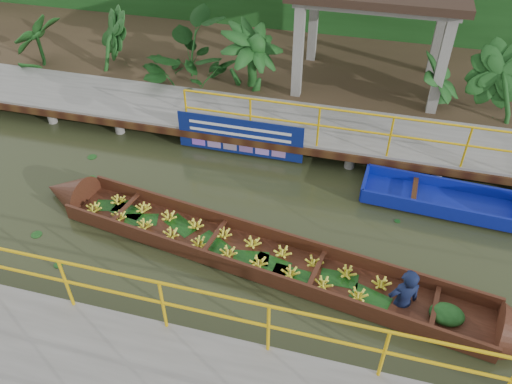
# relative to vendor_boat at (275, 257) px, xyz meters

# --- Properties ---
(ground) EXTENTS (80.00, 80.00, 0.00)m
(ground) POSITION_rel_vendor_boat_xyz_m (-1.99, 0.83, -0.21)
(ground) COLOR #282E17
(ground) RESTS_ON ground
(land_strip) EXTENTS (30.00, 8.00, 0.45)m
(land_strip) POSITION_rel_vendor_boat_xyz_m (-1.99, 8.33, 0.02)
(land_strip) COLOR #36291B
(land_strip) RESTS_ON ground
(far_dock) EXTENTS (16.00, 2.06, 1.66)m
(far_dock) POSITION_rel_vendor_boat_xyz_m (-1.97, 4.26, 0.27)
(far_dock) COLOR slate
(far_dock) RESTS_ON ground
(vendor_boat) EXTENTS (10.46, 2.64, 2.05)m
(vendor_boat) POSITION_rel_vendor_boat_xyz_m (0.00, 0.00, 0.00)
(vendor_boat) COLOR #351A0E
(vendor_boat) RESTS_ON ground
(moored_blue_boat) EXTENTS (3.85, 1.23, 0.90)m
(moored_blue_boat) POSITION_rel_vendor_boat_xyz_m (3.94, 2.55, -0.05)
(moored_blue_boat) COLOR #0D1991
(moored_blue_boat) RESTS_ON ground
(blue_banner) EXTENTS (3.10, 0.04, 0.97)m
(blue_banner) POSITION_rel_vendor_boat_xyz_m (-1.64, 3.31, 0.35)
(blue_banner) COLOR navy
(blue_banner) RESTS_ON ground
(tropical_plants) EXTENTS (14.19, 1.19, 1.48)m
(tropical_plants) POSITION_rel_vendor_boat_xyz_m (-2.38, 6.13, 0.98)
(tropical_plants) COLOR #164215
(tropical_plants) RESTS_ON ground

